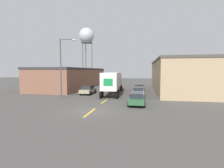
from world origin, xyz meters
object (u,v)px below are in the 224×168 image
at_px(parked_car_left_far, 88,90).
at_px(street_lamp, 62,65).
at_px(water_tower, 87,36).
at_px(parked_car_right_far, 139,88).
at_px(semi_truck, 113,81).
at_px(parked_car_right_near, 137,98).
at_px(parked_car_right_mid, 138,91).

bearing_deg(parked_car_left_far, street_lamp, -110.53).
height_order(water_tower, street_lamp, water_tower).
bearing_deg(parked_car_right_far, parked_car_left_far, -147.78).
bearing_deg(semi_truck, street_lamp, -135.88).
relative_size(parked_car_right_far, parked_car_left_far, 1.00).
distance_m(parked_car_right_near, parked_car_right_far, 14.06).
bearing_deg(street_lamp, parked_car_right_far, 45.44).
relative_size(parked_car_right_mid, parked_car_left_far, 1.00).
xyz_separation_m(semi_truck, parked_car_left_far, (-4.29, -1.47, -1.55)).
xyz_separation_m(parked_car_right_far, parked_car_right_mid, (0.00, -6.62, 0.00)).
bearing_deg(parked_car_right_far, parked_car_right_near, -90.00).
xyz_separation_m(parked_car_right_near, parked_car_right_mid, (0.00, 7.44, 0.00)).
relative_size(semi_truck, water_tower, 0.63).
height_order(parked_car_left_far, water_tower, water_tower).
bearing_deg(water_tower, street_lamp, -76.14).
relative_size(parked_car_right_near, parked_car_right_mid, 1.00).
relative_size(parked_car_right_near, parked_car_right_far, 1.00).
bearing_deg(water_tower, parked_car_left_far, -71.46).
bearing_deg(water_tower, semi_truck, -65.19).
distance_m(parked_car_left_far, water_tower, 44.84).
bearing_deg(semi_truck, water_tower, 111.02).
relative_size(semi_truck, parked_car_left_far, 2.93).
xyz_separation_m(parked_car_left_far, water_tower, (-13.15, 39.20, 17.37)).
bearing_deg(parked_car_right_mid, water_tower, 118.88).
bearing_deg(parked_car_right_near, parked_car_right_mid, 90.00).
distance_m(parked_car_right_far, parked_car_right_mid, 6.62).
height_order(semi_truck, street_lamp, street_lamp).
xyz_separation_m(semi_truck, water_tower, (-17.44, 37.72, 15.82)).
bearing_deg(parked_car_left_far, parked_car_right_mid, -6.04).
bearing_deg(street_lamp, parked_car_left_far, 69.47).
bearing_deg(parked_car_right_far, semi_truck, -138.29).
relative_size(parked_car_right_far, street_lamp, 0.52).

